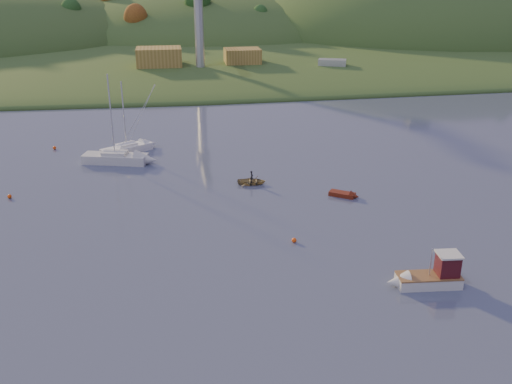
{
  "coord_description": "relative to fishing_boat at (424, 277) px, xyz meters",
  "views": [
    {
      "loc": [
        -6.27,
        -22.51,
        26.3
      ],
      "look_at": [
        2.76,
        35.58,
        2.77
      ],
      "focal_mm": 40.0,
      "sensor_mm": 36.0,
      "label": 1
    }
  ],
  "objects": [
    {
      "name": "far_shore",
      "position": [
        -14.94,
        211.84,
        -0.92
      ],
      "size": [
        620.0,
        220.0,
        1.5
      ],
      "primitive_type": "cube",
      "color": "#30451B",
      "rests_on": "ground"
    },
    {
      "name": "shore_slope",
      "position": [
        -14.94,
        146.84,
        -0.92
      ],
      "size": [
        640.0,
        150.0,
        7.0
      ],
      "primitive_type": "ellipsoid",
      "color": "#30451B",
      "rests_on": "ground"
    },
    {
      "name": "hill_center",
      "position": [
        -4.94,
        191.84,
        -0.92
      ],
      "size": [
        140.0,
        120.0,
        36.0
      ],
      "primitive_type": "ellipsoid",
      "color": "#30451B",
      "rests_on": "ground"
    },
    {
      "name": "hill_right",
      "position": [
        80.06,
        176.84,
        -0.92
      ],
      "size": [
        150.0,
        130.0,
        60.0
      ],
      "primitive_type": "ellipsoid",
      "color": "#30451B",
      "rests_on": "ground"
    },
    {
      "name": "hillside_trees",
      "position": [
        -14.94,
        166.84,
        -0.92
      ],
      "size": [
        280.0,
        50.0,
        32.0
      ],
      "primitive_type": null,
      "color": "#1E4117",
      "rests_on": "ground"
    },
    {
      "name": "wharf",
      "position": [
        -9.94,
        103.84,
        0.28
      ],
      "size": [
        42.0,
        16.0,
        2.4
      ],
      "primitive_type": "cube",
      "color": "slate",
      "rests_on": "ground"
    },
    {
      "name": "shed_west",
      "position": [
        -22.94,
        104.84,
        3.88
      ],
      "size": [
        11.0,
        8.0,
        4.8
      ],
      "primitive_type": "cube",
      "color": "olive",
      "rests_on": "wharf"
    },
    {
      "name": "shed_east",
      "position": [
        -1.94,
        105.84,
        3.48
      ],
      "size": [
        9.0,
        7.0,
        4.0
      ],
      "primitive_type": "cube",
      "color": "olive",
      "rests_on": "wharf"
    },
    {
      "name": "dock_crane",
      "position": [
        -12.94,
        100.23,
        16.26
      ],
      "size": [
        3.2,
        28.0,
        20.3
      ],
      "color": "#B7B7BC",
      "rests_on": "wharf"
    },
    {
      "name": "fishing_boat",
      "position": [
        0.0,
        0.0,
        0.0
      ],
      "size": [
        6.64,
        2.52,
        4.15
      ],
      "rotation": [
        0.0,
        0.0,
        3.06
      ],
      "color": "silver",
      "rests_on": "ground"
    },
    {
      "name": "sailboat_near",
      "position": [
        -27.82,
        42.97,
        -0.21
      ],
      "size": [
        7.75,
        6.11,
        10.71
      ],
      "rotation": [
        0.0,
        0.0,
        0.57
      ],
      "color": "white",
      "rests_on": "ground"
    },
    {
      "name": "sailboat_far",
      "position": [
        -29.19,
        38.38,
        -0.12
      ],
      "size": [
        9.48,
        4.99,
        12.6
      ],
      "rotation": [
        0.0,
        0.0,
        -0.26
      ],
      "color": "silver",
      "rests_on": "ground"
    },
    {
      "name": "canoe",
      "position": [
        -11.25,
        27.04,
        -0.54
      ],
      "size": [
        4.03,
        3.19,
        0.75
      ],
      "primitive_type": "imported",
      "rotation": [
        0.0,
        0.0,
        1.4
      ],
      "color": "#948151",
      "rests_on": "ground"
    },
    {
      "name": "paddler",
      "position": [
        -11.25,
        27.04,
        -0.14
      ],
      "size": [
        0.46,
        0.62,
        1.55
      ],
      "primitive_type": "imported",
      "rotation": [
        0.0,
        0.0,
        1.4
      ],
      "color": "black",
      "rests_on": "ground"
    },
    {
      "name": "red_tender",
      "position": [
        -0.36,
        20.87,
        -0.66
      ],
      "size": [
        3.72,
        3.12,
        1.25
      ],
      "rotation": [
        0.0,
        0.0,
        -0.61
      ],
      "color": "#5E1D0D",
      "rests_on": "ground"
    },
    {
      "name": "work_vessel",
      "position": [
        20.06,
        99.84,
        0.55
      ],
      "size": [
        17.02,
        10.68,
        4.12
      ],
      "rotation": [
        0.0,
        0.0,
        -0.33
      ],
      "color": "slate",
      "rests_on": "ground"
    },
    {
      "name": "buoy_1",
      "position": [
        -9.41,
        10.01,
        -0.67
      ],
      "size": [
        0.5,
        0.5,
        0.5
      ],
      "primitive_type": "sphere",
      "color": "#F84C0D",
      "rests_on": "ground"
    },
    {
      "name": "buoy_3",
      "position": [
        -38.88,
        46.37,
        -0.67
      ],
      "size": [
        0.5,
        0.5,
        0.5
      ],
      "primitive_type": "sphere",
      "color": "#F84C0D",
      "rests_on": "ground"
    },
    {
      "name": "buoy_4",
      "position": [
        -40.88,
        26.8,
        -0.67
      ],
      "size": [
        0.5,
        0.5,
        0.5
      ],
      "primitive_type": "sphere",
      "color": "#F84C0D",
      "rests_on": "ground"
    }
  ]
}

